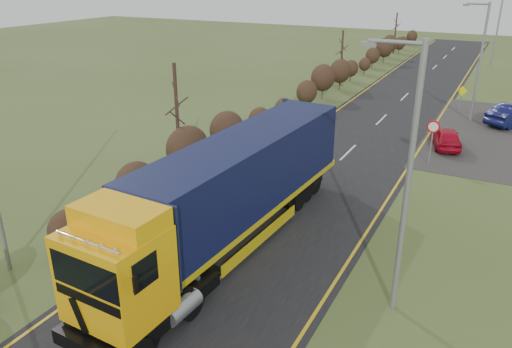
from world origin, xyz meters
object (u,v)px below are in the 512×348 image
object	(u,v)px
lorry	(230,190)
speed_sign	(433,134)
streetlight_near	(406,173)
car_red_hatchback	(446,138)

from	to	relation	value
lorry	speed_sign	size ratio (longest dim) A/B	6.04
lorry	streetlight_near	world-z (taller)	streetlight_near
lorry	car_red_hatchback	size ratio (longest dim) A/B	4.21
lorry	streetlight_near	distance (m)	6.94
lorry	speed_sign	xyz separation A→B (m)	(5.41, 12.88, -0.61)
car_red_hatchback	streetlight_near	world-z (taller)	streetlight_near
car_red_hatchback	streetlight_near	size ratio (longest dim) A/B	0.43
streetlight_near	speed_sign	bearing A→B (deg)	94.50
car_red_hatchback	streetlight_near	distance (m)	17.79
lorry	car_red_hatchback	distance (m)	17.44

